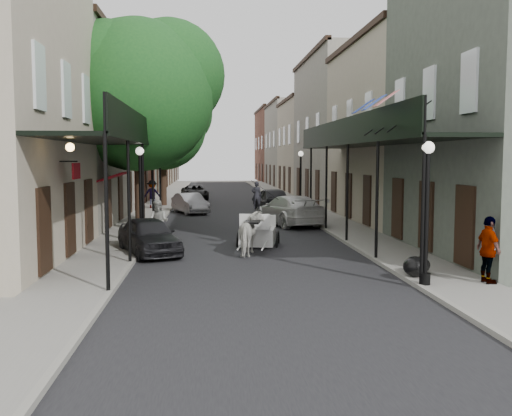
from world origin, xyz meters
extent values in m
plane|color=gray|center=(0.00, 0.00, 0.00)|extent=(140.00, 140.00, 0.00)
cube|color=black|center=(0.00, 20.00, 0.01)|extent=(8.00, 90.00, 0.01)
cube|color=gray|center=(-5.00, 20.00, 0.06)|extent=(2.20, 90.00, 0.12)
cube|color=gray|center=(5.00, 20.00, 0.06)|extent=(2.20, 90.00, 0.12)
cube|color=#AC9F8A|center=(-8.60, 30.00, 5.25)|extent=(5.00, 80.00, 10.50)
cube|color=gray|center=(8.60, 30.00, 5.25)|extent=(5.00, 80.00, 10.50)
cube|color=black|center=(-5.00, 7.00, 4.00)|extent=(2.20, 18.00, 0.12)
cube|color=black|center=(-3.95, 7.00, 4.50)|extent=(0.06, 18.00, 1.00)
cylinder|color=black|center=(-4.00, -2.00, 2.12)|extent=(0.10, 0.10, 4.00)
cylinder|color=black|center=(-4.00, 6.00, 2.12)|extent=(0.10, 0.10, 4.00)
cylinder|color=black|center=(-4.00, 14.00, 2.12)|extent=(0.10, 0.10, 4.00)
cube|color=black|center=(5.00, 7.00, 4.00)|extent=(2.20, 18.00, 0.12)
cube|color=black|center=(3.95, 7.00, 4.50)|extent=(0.06, 18.00, 1.00)
cylinder|color=black|center=(4.00, -2.00, 2.12)|extent=(0.10, 0.10, 4.00)
cylinder|color=black|center=(4.00, 6.00, 2.12)|extent=(0.10, 0.10, 4.00)
cylinder|color=black|center=(4.00, 14.00, 2.12)|extent=(0.10, 0.10, 4.00)
cylinder|color=#382619|center=(-4.60, 10.00, 2.92)|extent=(0.44, 0.44, 5.60)
sphere|color=#174A1B|center=(-4.60, 10.00, 6.20)|extent=(6.80, 6.80, 6.80)
sphere|color=#174A1B|center=(-3.24, 10.60, 7.20)|extent=(5.10, 5.10, 5.10)
cylinder|color=#382619|center=(-4.60, 24.00, 2.64)|extent=(0.44, 0.44, 5.04)
sphere|color=#174A1B|center=(-4.60, 24.00, 5.58)|extent=(6.00, 6.00, 6.00)
sphere|color=#174A1B|center=(-3.40, 24.60, 6.48)|extent=(4.50, 4.50, 4.50)
cylinder|color=black|center=(4.10, -2.00, 0.27)|extent=(0.28, 0.28, 0.30)
cylinder|color=black|center=(4.10, -2.00, 1.82)|extent=(0.12, 0.12, 3.40)
sphere|color=white|center=(4.10, -2.00, 3.67)|extent=(0.32, 0.32, 0.32)
cylinder|color=black|center=(-4.10, 6.00, 0.27)|extent=(0.28, 0.28, 0.30)
cylinder|color=black|center=(-4.10, 6.00, 1.82)|extent=(0.12, 0.12, 3.40)
sphere|color=white|center=(-4.10, 6.00, 3.67)|extent=(0.32, 0.32, 0.32)
cylinder|color=black|center=(4.10, 18.00, 0.27)|extent=(0.28, 0.28, 0.30)
cylinder|color=black|center=(4.10, 18.00, 1.82)|extent=(0.12, 0.12, 3.40)
sphere|color=white|center=(4.10, 18.00, 3.67)|extent=(0.32, 0.32, 0.32)
imported|color=beige|center=(0.02, 3.60, 0.76)|extent=(1.15, 1.93, 1.53)
torus|color=black|center=(-0.22, 6.38, 0.57)|extent=(0.31, 1.19, 1.19)
torus|color=black|center=(1.27, 6.09, 0.57)|extent=(0.31, 1.19, 1.19)
torus|color=black|center=(-0.28, 5.07, 0.30)|extent=(0.18, 0.62, 0.62)
torus|color=black|center=(0.85, 4.86, 0.30)|extent=(0.18, 0.62, 0.62)
cube|color=silver|center=(0.49, 6.05, 0.97)|extent=(1.58, 1.88, 0.65)
cube|color=silver|center=(0.31, 5.10, 1.43)|extent=(1.19, 0.71, 0.11)
cube|color=silver|center=(0.26, 4.87, 1.71)|extent=(1.11, 0.30, 0.46)
imported|color=black|center=(0.31, 5.10, 2.01)|extent=(0.42, 0.32, 1.04)
imported|color=#9D9D94|center=(-3.50, 6.90, 0.85)|extent=(1.00, 0.88, 1.71)
imported|color=gray|center=(-5.16, 21.69, 1.04)|extent=(1.21, 0.73, 1.84)
imported|color=gray|center=(5.80, -2.00, 1.01)|extent=(0.49, 1.06, 1.77)
imported|color=black|center=(-3.60, 4.00, 0.67)|extent=(2.89, 4.22, 1.33)
imported|color=gray|center=(-2.60, 18.98, 0.62)|extent=(2.55, 4.00, 1.25)
imported|color=black|center=(-2.60, 31.12, 0.60)|extent=(2.49, 4.53, 1.20)
imported|color=silver|center=(2.60, 12.37, 0.76)|extent=(3.50, 5.65, 1.53)
imported|color=black|center=(2.60, 20.24, 0.77)|extent=(2.22, 4.64, 1.53)
ellipsoid|color=black|center=(4.20, -1.03, 0.41)|extent=(0.67, 0.67, 0.57)
ellipsoid|color=black|center=(4.50, -0.58, 0.35)|extent=(0.59, 0.59, 0.47)
camera|label=1|loc=(-1.52, -16.18, 3.40)|focal=40.00mm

